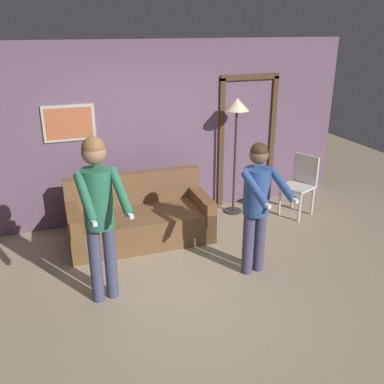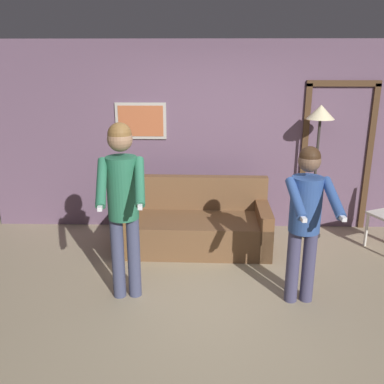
{
  "view_description": "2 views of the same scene",
  "coord_description": "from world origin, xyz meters",
  "views": [
    {
      "loc": [
        -1.44,
        -3.92,
        2.79
      ],
      "look_at": [
        -0.03,
        -0.04,
        1.16
      ],
      "focal_mm": 40.0,
      "sensor_mm": 36.0,
      "label": 1
    },
    {
      "loc": [
        -0.23,
        -3.82,
        2.37
      ],
      "look_at": [
        -0.32,
        0.16,
        1.11
      ],
      "focal_mm": 40.0,
      "sensor_mm": 36.0,
      "label": 2
    }
  ],
  "objects": [
    {
      "name": "person_standing_right",
      "position": [
        0.77,
        0.02,
        0.95
      ],
      "size": [
        0.47,
        0.67,
        1.6
      ],
      "color": "#434160",
      "rests_on": "ground_plane"
    },
    {
      "name": "back_wall_assembly",
      "position": [
        0.01,
        2.07,
        1.3
      ],
      "size": [
        6.4,
        0.1,
        2.6
      ],
      "color": "#684E64",
      "rests_on": "ground_plane"
    },
    {
      "name": "ground_plane",
      "position": [
        0.0,
        0.0,
        0.0
      ],
      "size": [
        12.0,
        12.0,
        0.0
      ],
      "primitive_type": "plane",
      "color": "tan"
    },
    {
      "name": "dining_chair_distant",
      "position": [
        2.24,
        1.32,
        0.53
      ],
      "size": [
        0.55,
        0.55,
        0.93
      ],
      "color": "silver",
      "rests_on": "ground_plane"
    },
    {
      "name": "couch",
      "position": [
        -0.31,
        1.31,
        0.28
      ],
      "size": [
        1.92,
        0.89,
        0.87
      ],
      "color": "brown",
      "rests_on": "ground_plane"
    },
    {
      "name": "torchiere_lamp",
      "position": [
        1.29,
        1.7,
        1.52
      ],
      "size": [
        0.36,
        0.36,
        1.79
      ],
      "color": "#332D28",
      "rests_on": "ground_plane"
    },
    {
      "name": "person_standing_left",
      "position": [
        -0.98,
        0.07,
        1.1
      ],
      "size": [
        0.49,
        0.69,
        1.8
      ],
      "color": "#414663",
      "rests_on": "ground_plane"
    }
  ]
}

